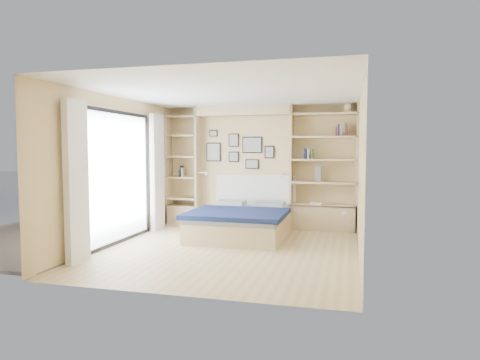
# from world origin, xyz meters

# --- Properties ---
(ground) EXTENTS (4.50, 4.50, 0.00)m
(ground) POSITION_xyz_m (0.00, 0.00, 0.00)
(ground) COLOR #D5BD85
(ground) RESTS_ON ground
(room_shell) EXTENTS (4.50, 4.50, 4.50)m
(room_shell) POSITION_xyz_m (-0.39, 1.52, 1.08)
(room_shell) COLOR #D2B77C
(room_shell) RESTS_ON ground
(bed) EXTENTS (1.71, 2.23, 1.07)m
(bed) POSITION_xyz_m (-0.08, 1.07, 0.27)
(bed) COLOR tan
(bed) RESTS_ON ground
(photo_gallery) EXTENTS (1.48, 0.02, 0.82)m
(photo_gallery) POSITION_xyz_m (-0.45, 2.22, 1.60)
(photo_gallery) COLOR black
(photo_gallery) RESTS_ON ground
(reading_lamps) EXTENTS (1.92, 0.12, 0.15)m
(reading_lamps) POSITION_xyz_m (-0.30, 2.00, 1.10)
(reading_lamps) COLOR silver
(reading_lamps) RESTS_ON ground
(shelf_decor) EXTENTS (3.59, 0.23, 2.03)m
(shelf_decor) POSITION_xyz_m (1.09, 2.07, 1.69)
(shelf_decor) COLOR navy
(shelf_decor) RESTS_ON ground
(deck) EXTENTS (3.20, 4.00, 0.05)m
(deck) POSITION_xyz_m (-3.60, 0.00, 0.00)
(deck) COLOR #746456
(deck) RESTS_ON ground
(deck_chair) EXTENTS (0.46, 0.71, 0.69)m
(deck_chair) POSITION_xyz_m (-2.88, 0.44, 0.33)
(deck_chair) COLOR tan
(deck_chair) RESTS_ON ground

